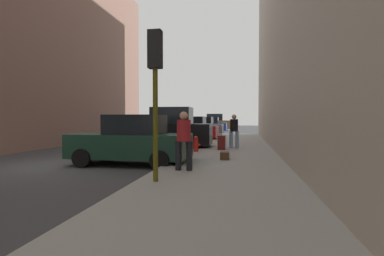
# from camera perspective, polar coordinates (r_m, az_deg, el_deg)

# --- Properties ---
(ground_plane) EXTENTS (120.00, 120.00, 0.00)m
(ground_plane) POSITION_cam_1_polar(r_m,az_deg,el_deg) (11.59, -25.11, -6.57)
(ground_plane) COLOR #38383A
(sidewalk) EXTENTS (4.00, 40.00, 0.15)m
(sidewalk) POSITION_cam_1_polar(r_m,az_deg,el_deg) (9.55, 6.22, -7.72)
(sidewalk) COLOR gray
(sidewalk) RESTS_ON ground_plane
(parked_dark_green_sedan) EXTENTS (4.24, 2.14, 1.79)m
(parked_dark_green_sedan) POSITION_cam_1_polar(r_m,az_deg,el_deg) (10.91, -11.40, -2.46)
(parked_dark_green_sedan) COLOR #193828
(parked_dark_green_sedan) RESTS_ON ground_plane
(parked_black_suv) EXTENTS (4.63, 2.12, 2.25)m
(parked_black_suv) POSITION_cam_1_polar(r_m,az_deg,el_deg) (16.16, -4.34, -0.38)
(parked_black_suv) COLOR black
(parked_black_suv) RESTS_ON ground_plane
(parked_red_hatchback) EXTENTS (4.27, 2.19, 1.79)m
(parked_red_hatchback) POSITION_cam_1_polar(r_m,az_deg,el_deg) (22.36, -0.38, -0.22)
(parked_red_hatchback) COLOR #B2191E
(parked_red_hatchback) RESTS_ON ground_plane
(parked_gray_coupe) EXTENTS (4.26, 2.17, 1.79)m
(parked_gray_coupe) POSITION_cam_1_polar(r_m,az_deg,el_deg) (27.86, 1.63, 0.20)
(parked_gray_coupe) COLOR slate
(parked_gray_coupe) RESTS_ON ground_plane
(parked_blue_sedan) EXTENTS (4.20, 2.07, 1.79)m
(parked_blue_sedan) POSITION_cam_1_polar(r_m,az_deg,el_deg) (34.47, 3.19, 0.52)
(parked_blue_sedan) COLOR navy
(parked_blue_sedan) RESTS_ON ground_plane
(parked_bronze_suv) EXTENTS (4.65, 2.16, 2.25)m
(parked_bronze_suv) POSITION_cam_1_polar(r_m,az_deg,el_deg) (40.42, 4.16, 0.97)
(parked_bronze_suv) COLOR brown
(parked_bronze_suv) RESTS_ON ground_plane
(fire_hydrant) EXTENTS (0.42, 0.22, 0.70)m
(fire_hydrant) POSITION_cam_1_polar(r_m,az_deg,el_deg) (13.62, 0.74, -3.05)
(fire_hydrant) COLOR red
(fire_hydrant) RESTS_ON sidewalk
(traffic_light) EXTENTS (0.32, 0.32, 3.60)m
(traffic_light) POSITION_cam_1_polar(r_m,az_deg,el_deg) (7.29, -7.01, 10.47)
(traffic_light) COLOR #514C0F
(traffic_light) RESTS_ON sidewalk
(pedestrian_in_jeans) EXTENTS (0.53, 0.50, 1.71)m
(pedestrian_in_jeans) POSITION_cam_1_polar(r_m,az_deg,el_deg) (15.30, 8.01, -0.25)
(pedestrian_in_jeans) COLOR #728CB2
(pedestrian_in_jeans) RESTS_ON sidewalk
(pedestrian_in_red_jacket) EXTENTS (0.50, 0.41, 1.71)m
(pedestrian_in_red_jacket) POSITION_cam_1_polar(r_m,az_deg,el_deg) (8.68, -1.57, -1.83)
(pedestrian_in_red_jacket) COLOR black
(pedestrian_in_red_jacket) RESTS_ON sidewalk
(rolling_suitcase) EXTENTS (0.36, 0.56, 1.04)m
(rolling_suitcase) POSITION_cam_1_polar(r_m,az_deg,el_deg) (14.60, 5.67, -2.75)
(rolling_suitcase) COLOR #591414
(rolling_suitcase) RESTS_ON sidewalk
(duffel_bag) EXTENTS (0.32, 0.44, 0.28)m
(duffel_bag) POSITION_cam_1_polar(r_m,az_deg,el_deg) (11.13, 6.26, -5.24)
(duffel_bag) COLOR #472D19
(duffel_bag) RESTS_ON sidewalk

